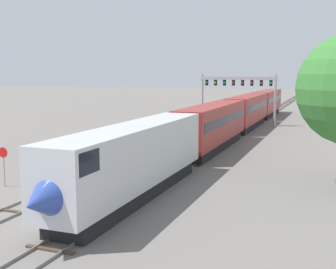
# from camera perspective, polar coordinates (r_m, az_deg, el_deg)

# --- Properties ---
(ground_plane) EXTENTS (400.00, 400.00, 0.00)m
(ground_plane) POSITION_cam_1_polar(r_m,az_deg,el_deg) (27.41, -11.09, -9.43)
(ground_plane) COLOR slate
(track_main) EXTENTS (2.60, 200.00, 0.16)m
(track_main) POSITION_cam_1_polar(r_m,az_deg,el_deg) (83.38, 12.48, 2.28)
(track_main) COLOR slate
(track_main) RESTS_ON ground
(track_near) EXTENTS (2.60, 160.00, 0.16)m
(track_near) POSITION_cam_1_polar(r_m,az_deg,el_deg) (65.04, 5.07, 0.86)
(track_near) COLOR slate
(track_near) RESTS_ON ground
(passenger_train) EXTENTS (3.04, 78.73, 4.80)m
(passenger_train) POSITION_cam_1_polar(r_m,az_deg,el_deg) (56.56, 8.50, 2.32)
(passenger_train) COLOR silver
(passenger_train) RESTS_ON ground
(signal_gantry) EXTENTS (12.10, 0.49, 7.88)m
(signal_gantry) POSITION_cam_1_polar(r_m,az_deg,el_deg) (69.52, 9.05, 6.05)
(signal_gantry) COLOR #999BA0
(signal_gantry) RESTS_ON ground
(stop_sign) EXTENTS (0.76, 0.08, 2.88)m
(stop_sign) POSITION_cam_1_polar(r_m,az_deg,el_deg) (33.61, -20.56, -3.26)
(stop_sign) COLOR gray
(stop_sign) RESTS_ON ground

